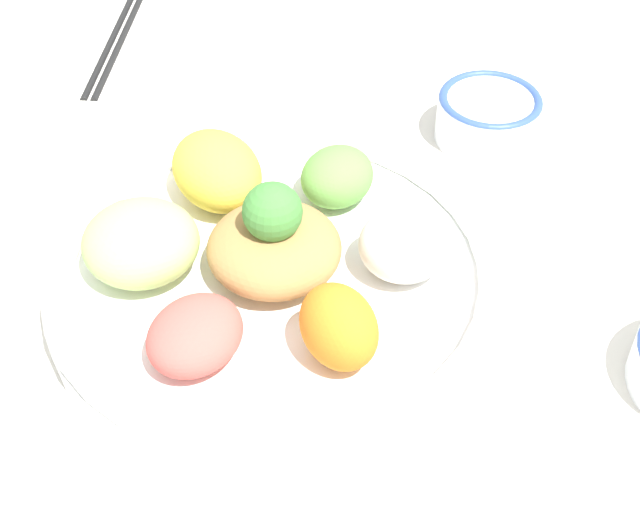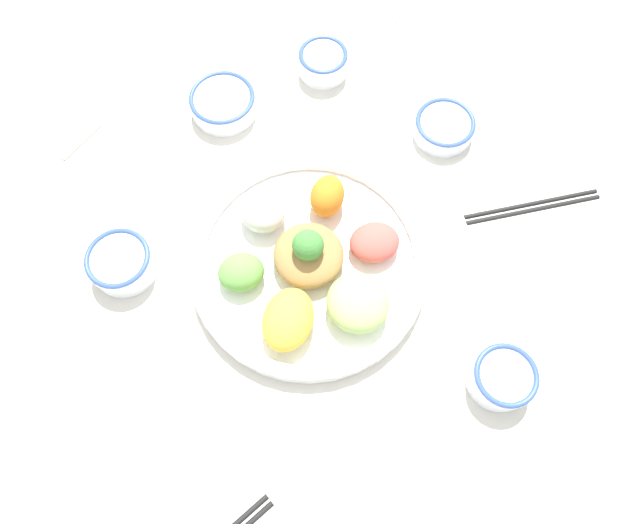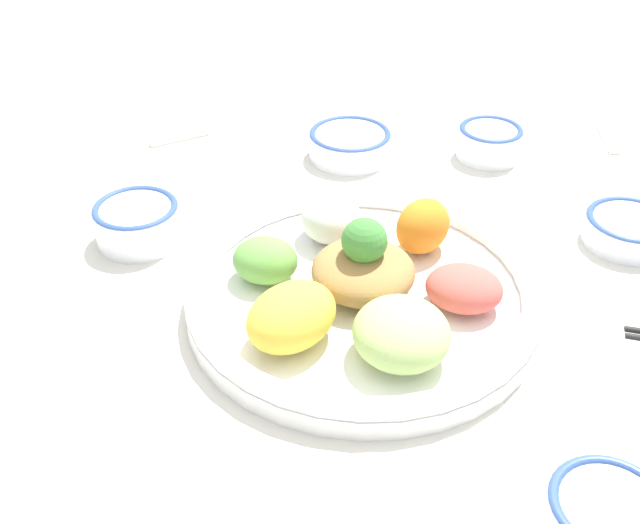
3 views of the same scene
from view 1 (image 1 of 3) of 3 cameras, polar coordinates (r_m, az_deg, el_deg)
ground_plane at (r=0.68m, az=-0.71°, el=-0.22°), size 2.40×2.40×0.00m
salad_platter at (r=0.65m, az=-3.31°, el=0.00°), size 0.33×0.33×0.10m
rice_bowl_blue at (r=0.81m, az=10.55°, el=9.30°), size 0.09×0.09×0.04m
chopsticks_pair_far at (r=0.98m, az=-12.74°, el=14.21°), size 0.17×0.20×0.01m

